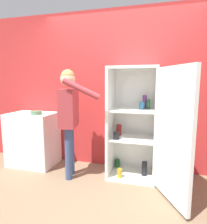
% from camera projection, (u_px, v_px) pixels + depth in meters
% --- Properties ---
extents(ground_plane, '(12.00, 12.00, 0.00)m').
position_uv_depth(ground_plane, '(105.00, 196.00, 2.50)').
color(ground_plane, '#7A664C').
extents(wall_back, '(7.00, 0.06, 2.55)m').
position_uv_depth(wall_back, '(120.00, 91.00, 3.24)').
color(wall_back, '#B72D2D').
rests_on(wall_back, ground_plane).
extents(refrigerator, '(1.06, 1.17, 1.63)m').
position_uv_depth(refrigerator, '(141.00, 126.00, 2.81)').
color(refrigerator, white).
rests_on(refrigerator, ground_plane).
extents(person, '(0.66, 0.51, 1.59)m').
position_uv_depth(person, '(69.00, 110.00, 2.87)').
color(person, '#384770').
rests_on(person, ground_plane).
extents(counter, '(0.77, 0.56, 0.90)m').
position_uv_depth(counter, '(33.00, 139.00, 3.43)').
color(counter, white).
rests_on(counter, ground_plane).
extents(bowl, '(0.18, 0.18, 0.06)m').
position_uv_depth(bowl, '(36.00, 113.00, 3.23)').
color(bowl, '#517F5B').
rests_on(bowl, counter).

